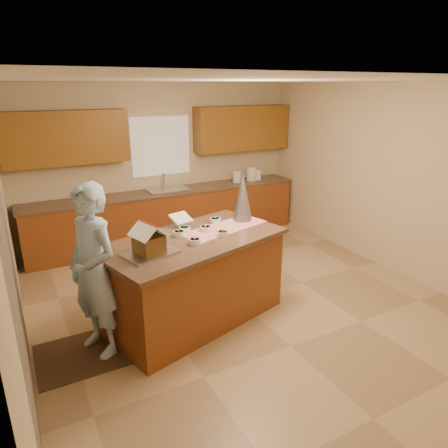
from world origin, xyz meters
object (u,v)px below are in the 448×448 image
Objects in this scene: tinsel_tree at (243,197)px; boy at (94,272)px; island_base at (194,281)px; gingerbread_house at (149,241)px.

tinsel_tree is 0.34× the size of boy.
tinsel_tree reaches higher than island_base.
island_base is at bearing 72.85° from boy.
tinsel_tree is at bearing 19.94° from gingerbread_house.
gingerbread_house is at bearing -160.06° from tinsel_tree.
island_base is 0.92m from gingerbread_house.
tinsel_tree is 1.60× the size of gingerbread_house.
island_base is 1.21m from tinsel_tree.
island_base is 1.20m from boy.
gingerbread_house reaches higher than island_base.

